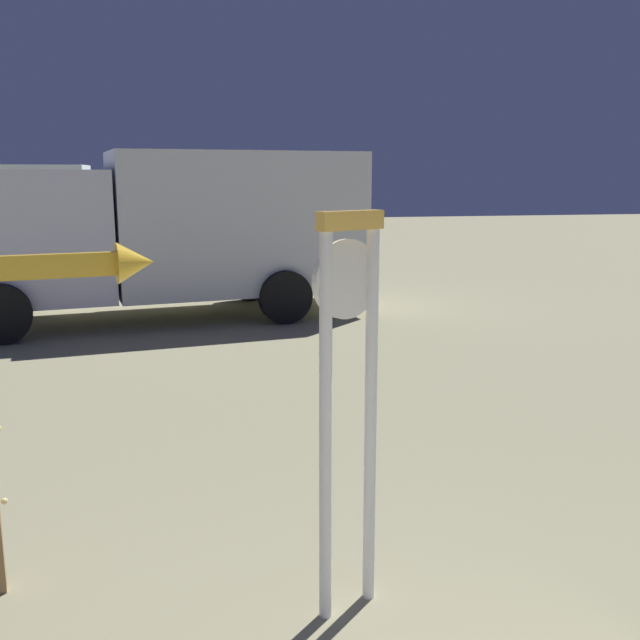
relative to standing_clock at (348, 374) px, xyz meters
name	(u,v)px	position (x,y,z in m)	size (l,w,h in m)	color
standing_clock	(348,374)	(0.00, 0.00, 0.00)	(0.42, 0.26, 2.29)	white
arrow_sign	(42,341)	(-1.68, 0.65, 0.12)	(1.09, 0.37, 2.28)	olive
box_truck_near	(185,227)	(-0.62, 9.17, 0.18)	(6.74, 3.43, 2.86)	silver
box_truck_far	(24,212)	(-4.54, 16.42, 0.11)	(6.74, 2.53, 2.71)	white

